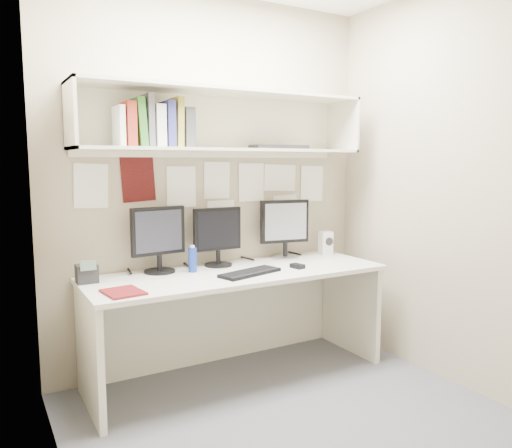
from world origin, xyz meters
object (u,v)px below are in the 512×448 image
keyboard (250,273)px  desk_phone (87,273)px  monitor_right (285,226)px  desk (237,324)px  monitor_left (158,236)px  monitor_center (217,234)px  speaker (326,243)px  maroon_notebook (123,292)px

keyboard → desk_phone: desk_phone is taller
monitor_right → desk: bearing=-146.5°
desk → monitor_left: monitor_left is taller
monitor_center → keyboard: size_ratio=0.94×
desk → speaker: (0.88, 0.19, 0.45)m
keyboard → speaker: 0.92m
desk → maroon_notebook: maroon_notebook is taller
desk → speaker: 1.01m
keyboard → speaker: speaker is taller
desk → speaker: speaker is taller
desk → monitor_center: size_ratio=4.93×
monitor_right → desk_phone: 1.46m
monitor_center → maroon_notebook: (-0.77, -0.41, -0.22)m
monitor_center → speaker: size_ratio=2.26×
monitor_center → keyboard: (0.06, -0.35, -0.21)m
maroon_notebook → desk_phone: 0.37m
desk → monitor_right: 0.82m
monitor_right → monitor_center: bearing=-169.5°
monitor_left → monitor_right: (0.98, -0.00, 0.00)m
monitor_left → speaker: monitor_left is taller
desk_phone → keyboard: bearing=-17.0°
keyboard → maroon_notebook: 0.84m
monitor_right → desk_phone: (-1.45, -0.07, -0.18)m
desk → keyboard: keyboard is taller
monitor_left → monitor_right: bearing=-7.1°
keyboard → desk_phone: bearing=148.0°
desk_phone → monitor_center: bearing=3.8°
monitor_left → desk_phone: monitor_left is taller
maroon_notebook → monitor_right: bearing=10.3°
speaker → maroon_notebook: size_ratio=0.76×
speaker → desk_phone: 1.81m
monitor_right → speaker: bearing=5.8°
keyboard → desk: bearing=84.8°
desk_phone → monitor_right: bearing=2.1°
monitor_left → monitor_center: size_ratio=1.06×
monitor_right → keyboard: monitor_right is taller
keyboard → monitor_right: bearing=19.9°
desk_phone → monitor_left: bearing=7.7°
desk → keyboard: size_ratio=4.65×
desk → monitor_right: (0.52, 0.22, 0.60)m
monitor_left → speaker: size_ratio=2.39×
monitor_center → maroon_notebook: size_ratio=1.72×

